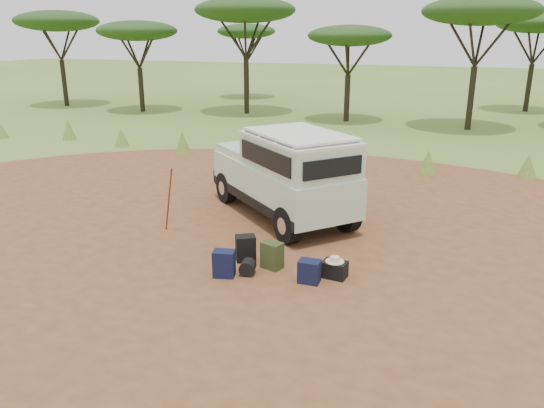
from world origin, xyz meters
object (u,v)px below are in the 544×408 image
(duffel_navy, at_px, (309,272))
(walking_staff, at_px, (169,200))
(backpack_black, at_px, (246,248))
(backpack_olive, at_px, (272,255))
(safari_vehicle, at_px, (285,175))
(backpack_navy, at_px, (224,264))
(hard_case, at_px, (334,270))

(duffel_navy, bearing_deg, walking_staff, 158.14)
(backpack_black, xyz_separation_m, backpack_olive, (0.62, -0.15, 0.00))
(safari_vehicle, height_order, backpack_navy, safari_vehicle)
(walking_staff, relative_size, hard_case, 3.49)
(backpack_olive, bearing_deg, duffel_navy, -4.62)
(backpack_navy, relative_size, backpack_olive, 0.97)
(backpack_black, xyz_separation_m, duffel_navy, (1.48, -0.48, -0.05))
(safari_vehicle, height_order, duffel_navy, safari_vehicle)
(safari_vehicle, xyz_separation_m, duffel_navy, (1.64, -3.27, -0.86))
(backpack_navy, bearing_deg, backpack_olive, 29.06)
(safari_vehicle, bearing_deg, backpack_navy, -47.73)
(safari_vehicle, bearing_deg, backpack_black, -45.62)
(backpack_black, relative_size, backpack_olive, 0.99)
(safari_vehicle, xyz_separation_m, hard_case, (2.02, -2.91, -0.92))
(backpack_navy, bearing_deg, walking_staff, 128.01)
(walking_staff, bearing_deg, backpack_black, -86.76)
(safari_vehicle, xyz_separation_m, walking_staff, (-2.13, -1.89, -0.31))
(backpack_black, height_order, backpack_olive, backpack_olive)
(backpack_navy, bearing_deg, duffel_navy, -2.31)
(walking_staff, relative_size, backpack_navy, 3.04)
(backpack_black, xyz_separation_m, backpack_navy, (-0.09, -0.81, -0.01))
(backpack_black, relative_size, backpack_navy, 1.03)
(backpack_navy, relative_size, hard_case, 1.15)
(walking_staff, bearing_deg, backpack_navy, -103.20)
(duffel_navy, xyz_separation_m, hard_case, (0.38, 0.37, -0.06))
(backpack_black, relative_size, duffel_navy, 1.23)
(backpack_navy, relative_size, duffel_navy, 1.19)
(hard_case, bearing_deg, walking_staff, 172.49)
(safari_vehicle, bearing_deg, duffel_navy, -22.26)
(walking_staff, bearing_deg, hard_case, -79.06)
(safari_vehicle, distance_m, walking_staff, 2.87)
(walking_staff, xyz_separation_m, duffel_navy, (3.77, -1.38, -0.55))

